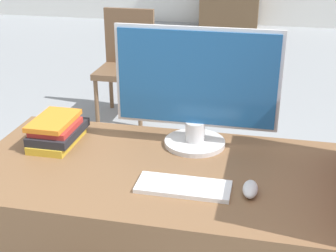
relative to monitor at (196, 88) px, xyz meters
The scene contains 6 objects.
desk 0.66m from the monitor, 116.55° to the right, with size 1.42×0.74×0.72m.
monitor is the anchor object (origin of this frame).
keyboard 0.44m from the monitor, 87.00° to the right, with size 0.33×0.13×0.02m.
mouse 0.49m from the monitor, 54.28° to the right, with size 0.05×0.11×0.04m.
book_stack 0.61m from the monitor, 169.44° to the right, with size 0.18×0.28×0.11m.
far_chair 2.25m from the monitor, 114.71° to the left, with size 0.44×0.44×0.92m.
Camera 1 is at (0.38, -1.16, 1.58)m, focal length 50.00 mm.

